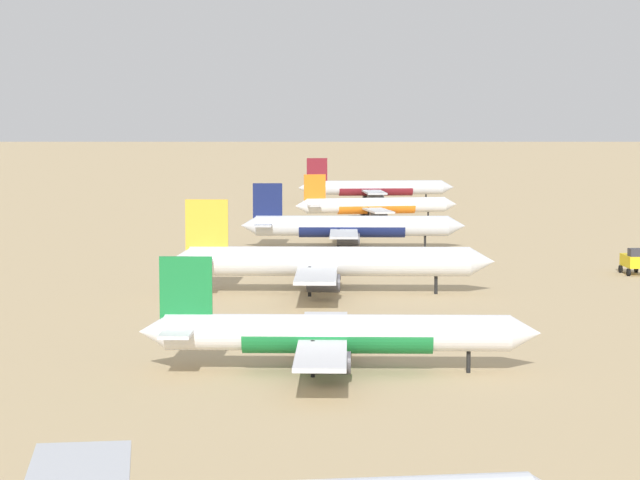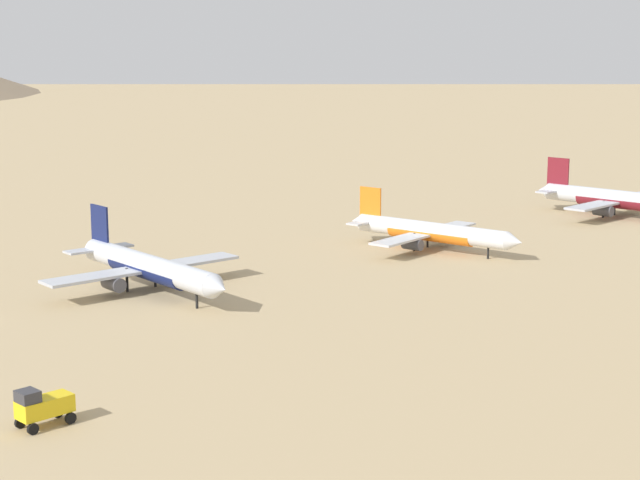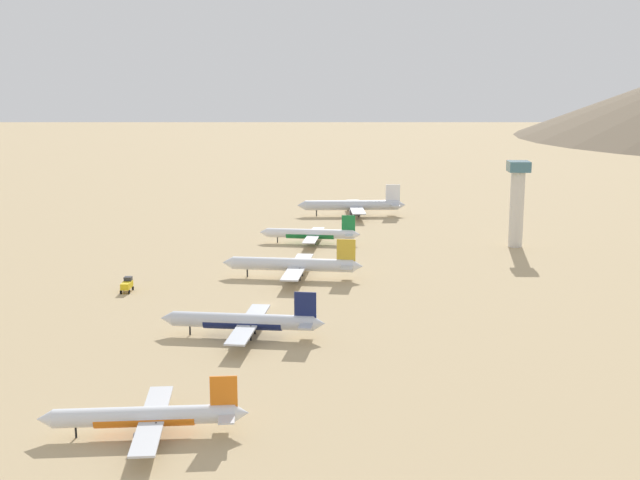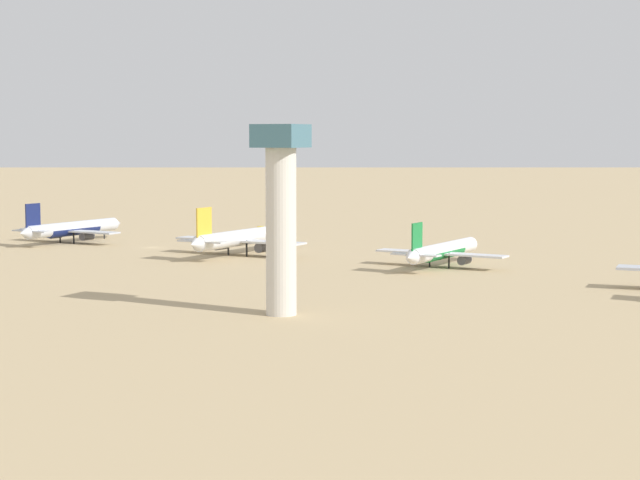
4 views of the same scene
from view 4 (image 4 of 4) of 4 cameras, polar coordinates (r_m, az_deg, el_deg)
ground_plane at (r=279.42m, az=-8.72°, el=-0.39°), size 1800.00×1800.00×0.00m
parked_jet_1 at (r=236.17m, az=6.41°, el=-0.57°), size 36.16×29.43×10.42m
parked_jet_2 at (r=258.89m, az=-4.07°, el=0.11°), size 41.98×34.16×12.10m
parked_jet_3 at (r=296.05m, az=-12.78°, el=0.58°), size 38.47×31.31×11.09m
service_truck at (r=306.71m, az=-2.73°, el=0.57°), size 2.68×5.21×3.90m
control_tower at (r=170.40m, az=-2.04°, el=1.61°), size 7.20×7.20×29.78m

